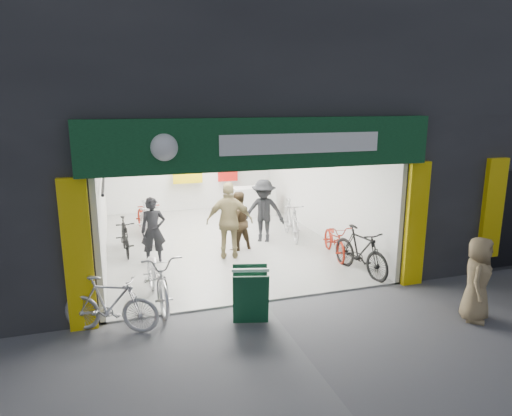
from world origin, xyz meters
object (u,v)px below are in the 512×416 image
bike_left_front (158,276)px  parked_bike (111,304)px  bike_right_front (361,251)px  sandwich_board (250,294)px  pedestrian_near (477,279)px

bike_left_front → parked_bike: bearing=-138.2°
bike_right_front → parked_bike: size_ratio=1.09×
sandwich_board → pedestrian_near: bearing=-1.3°
bike_left_front → parked_bike: bike_left_front is taller
pedestrian_near → sandwich_board: size_ratio=1.60×
bike_left_front → pedestrian_near: bearing=-29.0°
sandwich_board → bike_right_front: bearing=40.7°
bike_right_front → sandwich_board: bike_right_front is taller
bike_left_front → sandwich_board: size_ratio=2.18×
parked_bike → pedestrian_near: (6.10, -1.47, 0.27)m
bike_right_front → pedestrian_near: pedestrian_near is taller
bike_left_front → pedestrian_near: (5.24, -2.37, 0.21)m
parked_bike → pedestrian_near: pedestrian_near is taller
pedestrian_near → sandwich_board: bearing=119.6°
bike_right_front → sandwich_board: (-2.99, -1.43, -0.01)m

